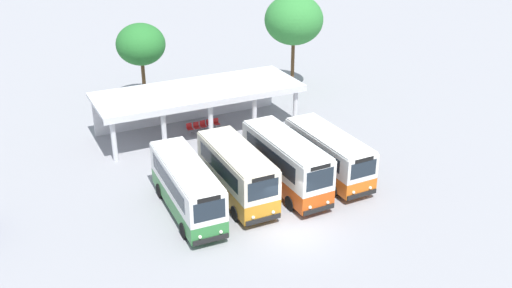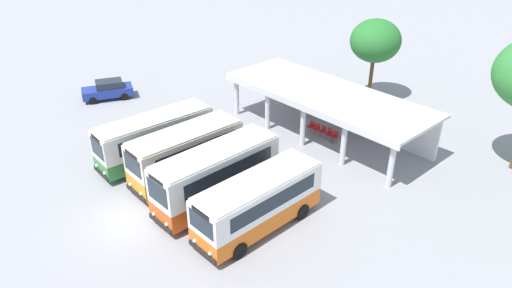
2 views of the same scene
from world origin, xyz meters
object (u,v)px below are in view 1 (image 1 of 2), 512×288
object	(u,v)px
waiting_chair_middle_seat	(203,125)
waiting_chair_fourth_seat	(209,124)
waiting_chair_end_by_column	(190,128)
waiting_chair_second_from_end	(197,127)
city_bus_second_in_row	(237,172)
city_bus_middle_cream	(286,161)
city_bus_fourth_amber	(328,153)
waiting_chair_fifth_seat	(216,123)
city_bus_nearest_orange	(187,186)

from	to	relation	value
waiting_chair_middle_seat	waiting_chair_fourth_seat	world-z (taller)	same
waiting_chair_middle_seat	waiting_chair_fourth_seat	distance (m)	0.55
waiting_chair_end_by_column	waiting_chair_second_from_end	size ratio (longest dim) A/B	1.00
city_bus_second_in_row	waiting_chair_end_by_column	world-z (taller)	city_bus_second_in_row
waiting_chair_end_by_column	waiting_chair_middle_seat	xyz separation A→B (m)	(1.10, 0.03, 0.00)
city_bus_middle_cream	city_bus_fourth_amber	distance (m)	3.25
waiting_chair_second_from_end	waiting_chair_fourth_seat	distance (m)	1.11
waiting_chair_fifth_seat	city_bus_middle_cream	bearing A→B (deg)	-88.91
city_bus_fourth_amber	waiting_chair_second_from_end	bearing A→B (deg)	115.91
waiting_chair_fifth_seat	city_bus_nearest_orange	bearing A→B (deg)	-120.27
city_bus_nearest_orange	city_bus_second_in_row	world-z (taller)	city_bus_second_in_row
waiting_chair_fourth_seat	waiting_chair_fifth_seat	world-z (taller)	same
city_bus_middle_cream	city_bus_fourth_amber	bearing A→B (deg)	3.44
waiting_chair_end_by_column	waiting_chair_fourth_seat	bearing A→B (deg)	2.30
city_bus_middle_cream	waiting_chair_fifth_seat	bearing A→B (deg)	91.09
city_bus_second_in_row	waiting_chair_middle_seat	world-z (taller)	city_bus_second_in_row
city_bus_middle_cream	city_bus_second_in_row	bearing A→B (deg)	176.56
city_bus_middle_cream	waiting_chair_fourth_seat	bearing A→B (deg)	94.00
city_bus_second_in_row	waiting_chair_fifth_seat	world-z (taller)	city_bus_second_in_row
city_bus_nearest_orange	waiting_chair_middle_seat	xyz separation A→B (m)	(5.18, 10.77, -1.24)
waiting_chair_fourth_seat	waiting_chair_fifth_seat	xyz separation A→B (m)	(0.55, -0.05, 0.00)
waiting_chair_second_from_end	city_bus_nearest_orange	bearing A→B (deg)	-113.37
waiting_chair_second_from_end	waiting_chair_fourth_seat	bearing A→B (deg)	5.21
waiting_chair_middle_seat	waiting_chair_fourth_seat	xyz separation A→B (m)	(0.55, 0.03, 0.00)
waiting_chair_fifth_seat	waiting_chair_second_from_end	bearing A→B (deg)	-178.09
city_bus_fourth_amber	waiting_chair_middle_seat	xyz separation A→B (m)	(-4.55, 10.57, -1.18)
city_bus_middle_cream	waiting_chair_second_from_end	world-z (taller)	city_bus_middle_cream
city_bus_nearest_orange	waiting_chair_end_by_column	xyz separation A→B (m)	(4.07, 10.74, -1.24)
waiting_chair_second_from_end	waiting_chair_end_by_column	bearing A→B (deg)	176.45
waiting_chair_end_by_column	waiting_chair_fifth_seat	bearing A→B (deg)	0.55
city_bus_fourth_amber	city_bus_nearest_orange	bearing A→B (deg)	-178.79
city_bus_fourth_amber	waiting_chair_end_by_column	distance (m)	12.01
city_bus_fourth_amber	waiting_chair_middle_seat	size ratio (longest dim) A/B	8.74
waiting_chair_fourth_seat	city_bus_second_in_row	bearing A→B (deg)	-103.20
city_bus_nearest_orange	city_bus_second_in_row	bearing A→B (deg)	3.62
city_bus_nearest_orange	waiting_chair_fourth_seat	distance (m)	12.29
waiting_chair_end_by_column	city_bus_nearest_orange	bearing A→B (deg)	-110.77
city_bus_fourth_amber	waiting_chair_end_by_column	xyz separation A→B (m)	(-5.65, 10.53, -1.18)
waiting_chair_second_from_end	city_bus_middle_cream	bearing A→B (deg)	-80.14
city_bus_second_in_row	waiting_chair_second_from_end	world-z (taller)	city_bus_second_in_row
city_bus_second_in_row	waiting_chair_fourth_seat	xyz separation A→B (m)	(2.49, 10.60, -1.32)
city_bus_second_in_row	city_bus_fourth_amber	distance (m)	6.48
city_bus_fourth_amber	waiting_chair_fifth_seat	xyz separation A→B (m)	(-3.44, 10.55, -1.18)
waiting_chair_middle_seat	waiting_chair_fourth_seat	bearing A→B (deg)	3.56
city_bus_fourth_amber	waiting_chair_end_by_column	bearing A→B (deg)	118.21
city_bus_nearest_orange	city_bus_fourth_amber	xyz separation A→B (m)	(9.72, 0.21, -0.06)
city_bus_middle_cream	waiting_chair_end_by_column	world-z (taller)	city_bus_middle_cream
city_bus_fourth_amber	waiting_chair_end_by_column	world-z (taller)	city_bus_fourth_amber
city_bus_nearest_orange	waiting_chair_end_by_column	size ratio (longest dim) A/B	9.23
waiting_chair_end_by_column	waiting_chair_second_from_end	distance (m)	0.55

